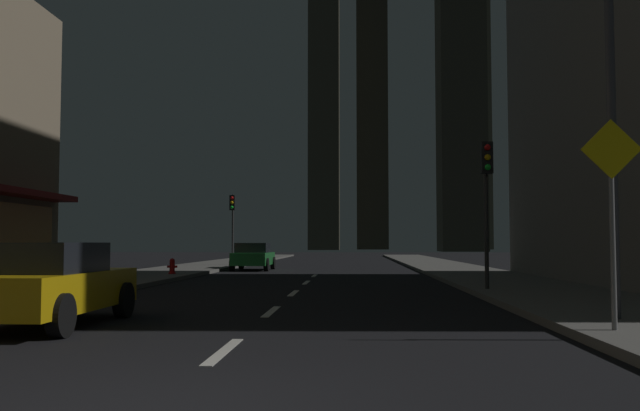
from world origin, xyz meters
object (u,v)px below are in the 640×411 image
object	(u,v)px
fire_hydrant_far_left	(172,267)
car_parked_far	(253,256)
street_lamp_right	(562,36)
pedestrian_crossing_sign	(612,205)
car_parked_near	(45,284)
traffic_light_far_left	(232,214)
traffic_light_near_right	(487,181)

from	to	relation	value
fire_hydrant_far_left	car_parked_far	bearing A→B (deg)	73.05
car_parked_far	fire_hydrant_far_left	distance (m)	7.90
street_lamp_right	pedestrian_crossing_sign	world-z (taller)	street_lamp_right
car_parked_far	pedestrian_crossing_sign	size ratio (longest dim) A/B	1.34
car_parked_far	street_lamp_right	size ratio (longest dim) A/B	0.64
car_parked_far	street_lamp_right	xyz separation A→B (m)	(8.98, -23.78, 4.33)
car_parked_near	street_lamp_right	bearing A→B (deg)	2.25
pedestrian_crossing_sign	street_lamp_right	bearing A→B (deg)	98.24
car_parked_near	pedestrian_crossing_sign	bearing A→B (deg)	-7.23
traffic_light_far_left	fire_hydrant_far_left	bearing A→B (deg)	-91.94
fire_hydrant_far_left	street_lamp_right	xyz separation A→B (m)	(11.28, -16.23, 4.61)
car_parked_far	pedestrian_crossing_sign	distance (m)	26.95
pedestrian_crossing_sign	fire_hydrant_far_left	bearing A→B (deg)	122.94
traffic_light_near_right	car_parked_far	bearing A→B (deg)	119.07
street_lamp_right	pedestrian_crossing_sign	bearing A→B (deg)	-81.76
fire_hydrant_far_left	traffic_light_far_left	distance (m)	12.11
traffic_light_near_right	car_parked_near	bearing A→B (deg)	-139.55
street_lamp_right	car_parked_far	bearing A→B (deg)	110.69
fire_hydrant_far_left	traffic_light_near_right	bearing A→B (deg)	-37.74
car_parked_near	fire_hydrant_far_left	distance (m)	16.74
street_lamp_right	pedestrian_crossing_sign	xyz separation A→B (m)	(0.22, -1.52, -3.05)
car_parked_near	car_parked_far	bearing A→B (deg)	90.00
car_parked_near	pedestrian_crossing_sign	size ratio (longest dim) A/B	1.34
traffic_light_near_right	traffic_light_far_left	world-z (taller)	same
car_parked_far	traffic_light_near_right	bearing A→B (deg)	-60.93
pedestrian_crossing_sign	traffic_light_far_left	bearing A→B (deg)	110.59
traffic_light_far_left	pedestrian_crossing_sign	xyz separation A→B (m)	(11.10, -29.54, -1.18)
car_parked_near	street_lamp_right	distance (m)	9.97
car_parked_near	traffic_light_near_right	distance (m)	12.21
fire_hydrant_far_left	street_lamp_right	distance (m)	20.30
fire_hydrant_far_left	traffic_light_far_left	xyz separation A→B (m)	(0.40, 11.79, 2.74)
traffic_light_near_right	fire_hydrant_far_left	bearing A→B (deg)	142.26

